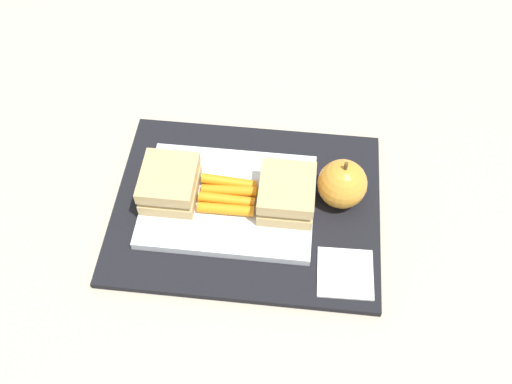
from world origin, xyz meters
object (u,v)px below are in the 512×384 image
object	(u,v)px
food_tray	(229,201)
apple	(342,184)
sandwich_half_right	(287,194)
sandwich_half_left	(169,184)
carrot_sticks_bundle	(228,195)
paper_napkin	(345,273)

from	to	relation	value
food_tray	apple	bearing A→B (deg)	9.28
food_tray	sandwich_half_right	xyz separation A→B (m)	(0.08, 0.00, 0.03)
food_tray	sandwich_half_left	world-z (taller)	sandwich_half_left
sandwich_half_left	apple	world-z (taller)	apple
sandwich_half_left	carrot_sticks_bundle	world-z (taller)	sandwich_half_left
food_tray	sandwich_half_left	xyz separation A→B (m)	(-0.08, 0.00, 0.03)
sandwich_half_left	paper_napkin	distance (m)	0.26
sandwich_half_left	sandwich_half_right	world-z (taller)	same
food_tray	sandwich_half_left	distance (m)	0.08
sandwich_half_right	apple	world-z (taller)	apple
sandwich_half_left	sandwich_half_right	distance (m)	0.16
food_tray	carrot_sticks_bundle	distance (m)	0.01
sandwich_half_left	apple	xyz separation A→B (m)	(0.23, 0.02, -0.00)
sandwich_half_left	carrot_sticks_bundle	size ratio (longest dim) A/B	1.02
food_tray	paper_napkin	distance (m)	0.18
food_tray	paper_napkin	bearing A→B (deg)	-29.63
sandwich_half_right	apple	size ratio (longest dim) A/B	1.03
food_tray	paper_napkin	size ratio (longest dim) A/B	3.29
sandwich_half_right	carrot_sticks_bundle	size ratio (longest dim) A/B	1.02
carrot_sticks_bundle	paper_napkin	distance (m)	0.19
food_tray	sandwich_half_right	size ratio (longest dim) A/B	2.88
sandwich_half_left	carrot_sticks_bundle	distance (m)	0.08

